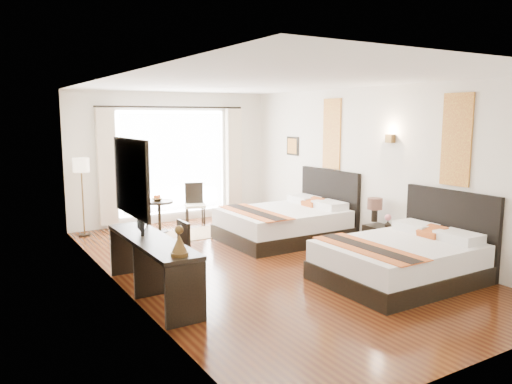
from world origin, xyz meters
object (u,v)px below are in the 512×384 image
side_table (160,217)px  fruit_bowl (157,200)px  console_desk (152,267)px  bed_far (287,222)px  desk_chair (173,266)px  bed_near (403,259)px  nightstand (379,239)px  table_lamp (375,206)px  vase (388,221)px  television (138,214)px  window_chair (195,212)px  floor_lamp (81,170)px

side_table → fruit_bowl: (-0.03, 0.01, 0.34)m
console_desk → fruit_bowl: bearing=68.7°
bed_far → desk_chair: size_ratio=2.54×
bed_near → nightstand: 1.49m
bed_far → fruit_bowl: 2.61m
table_lamp → desk_chair: (-3.65, 0.08, -0.51)m
bed_far → nightstand: 1.77m
nightstand → vase: (0.00, -0.17, 0.33)m
bed_near → bed_far: bearing=90.8°
desk_chair → side_table: size_ratio=1.38×
bed_near → side_table: (-1.89, 4.57, 0.00)m
nightstand → table_lamp: 0.57m
television → side_table: 3.14m
fruit_bowl → bed_near: bearing=-67.3°
bed_near → fruit_bowl: bearing=112.7°
television → bed_near: bearing=-96.1°
fruit_bowl → television: bearing=-114.7°
side_table → fruit_bowl: bearing=157.8°
table_lamp → fruit_bowl: size_ratio=1.99×
window_chair → fruit_bowl: bearing=-55.2°
table_lamp → floor_lamp: 5.48m
table_lamp → console_desk: table_lamp is taller
side_table → console_desk: bearing=-111.9°
television → table_lamp: bearing=-72.5°
bed_far → floor_lamp: 4.02m
table_lamp → vase: table_lamp is taller
console_desk → fruit_bowl: console_desk is taller
console_desk → window_chair: window_chair is taller
bed_near → nightstand: (0.80, 1.25, -0.09)m
television → fruit_bowl: 3.09m
window_chair → console_desk: bearing=-13.6°
fruit_bowl → desk_chair: bearing=-106.6°
vase → window_chair: 4.19m
side_table → fruit_bowl: fruit_bowl is taller
bed_near → side_table: size_ratio=3.37×
bed_near → window_chair: 4.96m
side_table → floor_lamp: bearing=159.9°
vase → floor_lamp: bearing=135.4°
bed_near → window_chair: bed_near is taller
television → bed_far: bearing=-49.1°
vase → fruit_bowl: (-2.72, 3.50, 0.10)m
floor_lamp → side_table: bearing=-20.1°
bed_near → vase: 1.37m
floor_lamp → fruit_bowl: bearing=-20.1°
table_lamp → bed_near: bearing=-119.9°
desk_chair → fruit_bowl: size_ratio=4.29×
bed_near → console_desk: bed_near is taller
table_lamp → vase: (-0.00, -0.32, -0.22)m
table_lamp → fruit_bowl: (-2.72, 3.18, -0.12)m
vase → console_desk: bearing=177.7°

